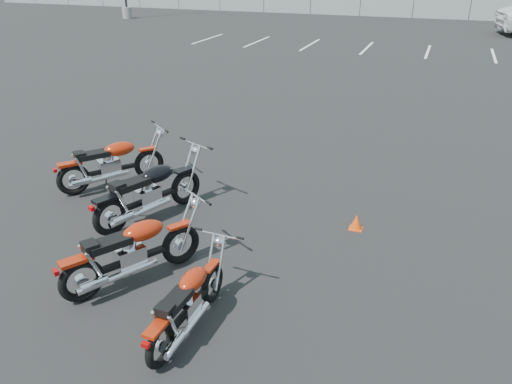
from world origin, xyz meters
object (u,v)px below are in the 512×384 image
(motorcycle_second_black, at_px, (149,192))
(motorcycle_rear_red, at_px, (188,302))
(motorcycle_front_red, at_px, (111,163))
(motorcycle_third_red, at_px, (132,251))

(motorcycle_second_black, height_order, motorcycle_rear_red, motorcycle_second_black)
(motorcycle_front_red, relative_size, motorcycle_rear_red, 1.08)
(motorcycle_third_red, bearing_deg, motorcycle_front_red, 130.06)
(motorcycle_second_black, bearing_deg, motorcycle_third_red, -65.59)
(motorcycle_front_red, height_order, motorcycle_second_black, motorcycle_second_black)
(motorcycle_front_red, relative_size, motorcycle_second_black, 0.89)
(motorcycle_second_black, xyz_separation_m, motorcycle_rear_red, (2.02, -2.41, -0.10))
(motorcycle_front_red, distance_m, motorcycle_rear_red, 4.82)
(motorcycle_third_red, relative_size, motorcycle_rear_red, 1.11)
(motorcycle_rear_red, bearing_deg, motorcycle_second_black, 129.92)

